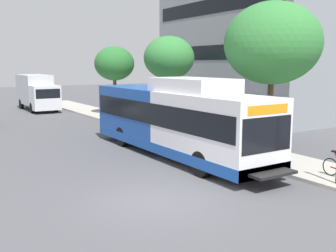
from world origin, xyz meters
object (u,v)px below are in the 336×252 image
(transit_bus, at_px, (175,119))
(box_truck_background, at_px, (37,91))
(street_tree_near_stop, at_px, (272,43))
(street_tree_far_block, at_px, (114,64))
(street_tree_mid_block, at_px, (169,58))

(transit_bus, bearing_deg, box_truck_background, 91.41)
(street_tree_near_stop, xyz_separation_m, box_truck_background, (-4.72, 24.25, -3.45))
(street_tree_far_block, height_order, box_truck_background, street_tree_far_block)
(transit_bus, xyz_separation_m, street_tree_near_stop, (4.17, -1.92, 3.49))
(street_tree_mid_block, height_order, street_tree_far_block, street_tree_mid_block)
(transit_bus, bearing_deg, street_tree_mid_block, 59.29)
(street_tree_near_stop, height_order, street_tree_far_block, street_tree_near_stop)
(box_truck_background, bearing_deg, street_tree_mid_block, -73.34)
(street_tree_near_stop, bearing_deg, street_tree_far_block, 91.05)
(street_tree_far_block, distance_m, box_truck_background, 9.09)
(transit_bus, height_order, street_tree_near_stop, street_tree_near_stop)
(street_tree_near_stop, bearing_deg, box_truck_background, 101.01)
(street_tree_mid_block, xyz_separation_m, box_truck_background, (-4.63, 15.47, -2.89))
(transit_bus, relative_size, box_truck_background, 1.75)
(street_tree_mid_block, xyz_separation_m, street_tree_far_block, (-0.22, 7.93, -0.36))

